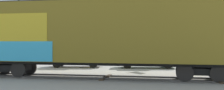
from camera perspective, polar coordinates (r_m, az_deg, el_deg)
ground_plane at (r=17.70m, az=-5.29°, el=-6.12°), size 260.00×260.00×0.00m
track at (r=17.36m, az=-0.11°, el=-6.12°), size 59.97×5.52×0.08m
freight_car at (r=17.39m, az=-2.32°, el=2.25°), size 17.65×4.17×4.56m
flagpole at (r=29.53m, az=13.64°, el=5.88°), size 0.87×1.02×7.81m
hillside at (r=94.61m, az=5.23°, el=3.08°), size 118.24×34.51×15.28m
parked_car_silver at (r=24.70m, az=-6.84°, el=-2.17°), size 4.34×2.22×1.67m
parked_car_green at (r=23.95m, az=6.54°, el=-2.39°), size 4.61×2.10×1.57m
parked_car_white at (r=24.39m, az=19.35°, el=-2.22°), size 4.64×1.96×1.73m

